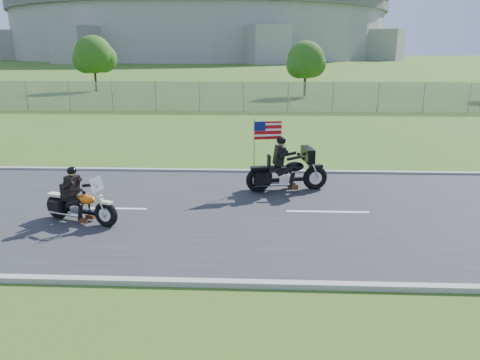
{
  "coord_description": "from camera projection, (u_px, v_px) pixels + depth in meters",
  "views": [
    {
      "loc": [
        2.18,
        -11.87,
        4.32
      ],
      "look_at": [
        1.65,
        0.0,
        0.9
      ],
      "focal_mm": 35.0,
      "sensor_mm": 36.0,
      "label": 1
    }
  ],
  "objects": [
    {
      "name": "motorcycle_lead",
      "position": [
        80.0,
        205.0,
        11.7
      ],
      "size": [
        2.1,
        1.0,
        1.46
      ],
      "rotation": [
        0.0,
        0.0,
        -0.34
      ],
      "color": "black",
      "rests_on": "ground"
    },
    {
      "name": "ground",
      "position": [
        179.0,
        211.0,
        12.68
      ],
      "size": [
        420.0,
        420.0,
        0.0
      ],
      "primitive_type": "plane",
      "color": "#2D581B",
      "rests_on": "ground"
    },
    {
      "name": "tree_fence_near",
      "position": [
        306.0,
        62.0,
        40.43
      ],
      "size": [
        3.52,
        3.28,
        4.75
      ],
      "color": "#382316",
      "rests_on": "ground"
    },
    {
      "name": "road",
      "position": [
        179.0,
        210.0,
        12.68
      ],
      "size": [
        120.0,
        8.0,
        0.04
      ],
      "primitive_type": "cube",
      "color": "#28282B",
      "rests_on": "ground"
    },
    {
      "name": "tree_fence_mid",
      "position": [
        94.0,
        57.0,
        45.04
      ],
      "size": [
        3.96,
        3.69,
        5.3
      ],
      "color": "#382316",
      "rests_on": "ground"
    },
    {
      "name": "motorcycle_follow",
      "position": [
        287.0,
        173.0,
        14.26
      ],
      "size": [
        2.54,
        1.03,
        2.13
      ],
      "rotation": [
        0.0,
        0.0,
        0.19
      ],
      "color": "black",
      "rests_on": "ground"
    },
    {
      "name": "stadium",
      "position": [
        202.0,
        14.0,
        172.42
      ],
      "size": [
        140.4,
        140.4,
        29.2
      ],
      "color": "#A3A099",
      "rests_on": "ground"
    },
    {
      "name": "fence",
      "position": [
        156.0,
        96.0,
        31.82
      ],
      "size": [
        60.0,
        0.03,
        2.0
      ],
      "primitive_type": "cube",
      "color": "gray",
      "rests_on": "ground"
    },
    {
      "name": "curb_south",
      "position": [
        143.0,
        282.0,
        8.78
      ],
      "size": [
        120.0,
        0.18,
        0.12
      ],
      "primitive_type": "cube",
      "color": "#9E9B93",
      "rests_on": "ground"
    },
    {
      "name": "curb_north",
      "position": [
        199.0,
        171.0,
        16.56
      ],
      "size": [
        120.0,
        0.18,
        0.12
      ],
      "primitive_type": "cube",
      "color": "#9E9B93",
      "rests_on": "ground"
    }
  ]
}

